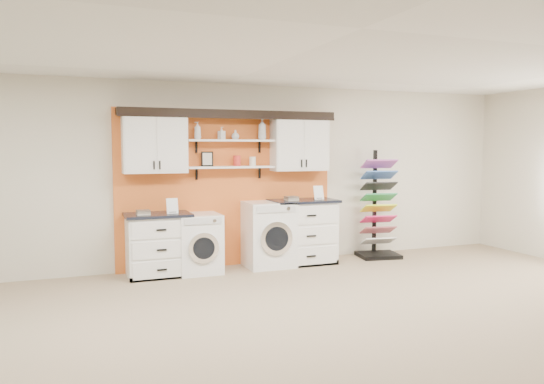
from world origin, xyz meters
name	(u,v)px	position (x,y,z in m)	size (l,w,h in m)	color
floor	(358,359)	(0.00, 0.00, 0.00)	(10.00, 10.00, 0.00)	gray
ceiling	(362,28)	(0.00, 0.00, 2.80)	(10.00, 10.00, 0.00)	white
wall_back	(227,175)	(0.00, 4.00, 1.40)	(10.00, 10.00, 0.00)	beige
accent_panel	(228,188)	(0.00, 3.96, 1.20)	(3.40, 0.07, 2.40)	orange
upper_cabinet_left	(155,144)	(-1.13, 3.79, 1.88)	(0.90, 0.35, 0.84)	white
upper_cabinet_right	(299,144)	(1.13, 3.79, 1.88)	(0.90, 0.35, 0.84)	white
shelf_lower	(231,167)	(0.00, 3.80, 1.53)	(1.32, 0.28, 0.03)	white
shelf_upper	(230,141)	(0.00, 3.80, 1.93)	(1.32, 0.28, 0.03)	white
crown_molding	(230,114)	(0.00, 3.81, 2.33)	(3.30, 0.41, 0.13)	black
picture_frame	(207,159)	(-0.35, 3.85, 1.66)	(0.18, 0.02, 0.22)	black
canister_red	(237,161)	(0.10, 3.80, 1.62)	(0.11, 0.11, 0.16)	red
canister_cream	(253,161)	(0.35, 3.80, 1.61)	(0.10, 0.10, 0.14)	silver
base_cabinet_left	(158,245)	(-1.13, 3.64, 0.45)	(0.91, 0.66, 0.90)	white
base_cabinet_right	(303,232)	(1.13, 3.64, 0.50)	(1.03, 0.66, 1.01)	white
washer	(198,243)	(-0.55, 3.64, 0.43)	(0.62, 0.71, 0.86)	white
dryer	(269,234)	(0.55, 3.64, 0.50)	(0.72, 0.71, 1.00)	white
sample_rack	(378,224)	(2.51, 3.65, 0.56)	(0.73, 0.64, 1.78)	black
soap_bottle_a	(198,131)	(-0.50, 3.80, 2.07)	(0.10, 0.10, 0.26)	silver
soap_bottle_b	(222,133)	(-0.14, 3.80, 2.04)	(0.08, 0.09, 0.19)	silver
soap_bottle_c	(235,135)	(0.08, 3.80, 2.02)	(0.11, 0.11, 0.14)	silver
soap_bottle_d	(262,129)	(0.51, 3.80, 2.11)	(0.12, 0.13, 0.32)	silver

